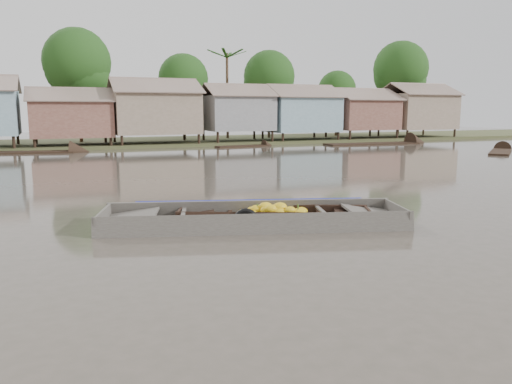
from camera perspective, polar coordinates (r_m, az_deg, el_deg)
name	(u,v)px	position (r m, az deg, el deg)	size (l,w,h in m)	color
ground	(282,228)	(12.46, 2.94, -4.10)	(120.00, 120.00, 0.00)	#4B4439
riverbank	(156,108)	(43.61, -11.40, 9.45)	(120.00, 12.47, 10.22)	#384723
banana_boat	(272,217)	(13.17, 1.83, -2.84)	(5.11, 3.14, 0.73)	black
viewer_boat	(255,223)	(12.70, -0.14, -3.53)	(7.87, 4.08, 0.61)	#423D37
distant_boats	(240,150)	(36.89, -1.81, 4.81)	(45.93, 15.26, 0.35)	black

